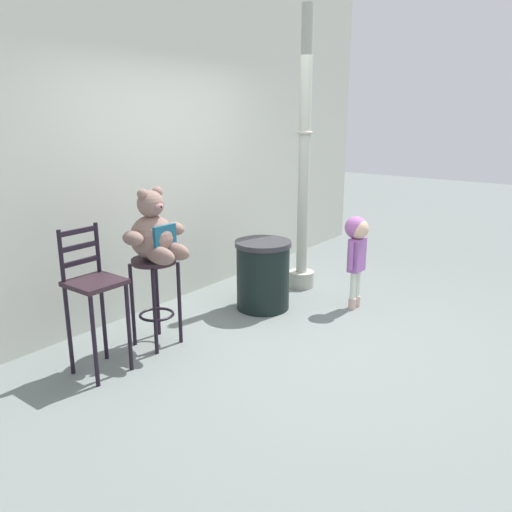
{
  "coord_description": "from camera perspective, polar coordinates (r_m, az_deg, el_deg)",
  "views": [
    {
      "loc": [
        -3.56,
        -2.16,
        1.94
      ],
      "look_at": [
        0.1,
        0.64,
        0.65
      ],
      "focal_mm": 36.27,
      "sensor_mm": 36.0,
      "label": 1
    }
  ],
  "objects": [
    {
      "name": "bar_stool_with_teddy",
      "position": [
        4.43,
        -11.08,
        -3.08
      ],
      "size": [
        0.37,
        0.37,
        0.77
      ],
      "color": "#2B1C23",
      "rests_on": "ground_plane"
    },
    {
      "name": "building_wall",
      "position": [
        5.38,
        -11.5,
        15.28
      ],
      "size": [
        7.64,
        0.3,
        3.87
      ],
      "primitive_type": "cube",
      "color": "beige",
      "rests_on": "ground_plane"
    },
    {
      "name": "trash_bin",
      "position": [
        5.22,
        0.77,
        -2.07
      ],
      "size": [
        0.56,
        0.56,
        0.7
      ],
      "color": "black",
      "rests_on": "ground_plane"
    },
    {
      "name": "ground_plane",
      "position": [
        4.6,
        5.66,
        -9.43
      ],
      "size": [
        24.0,
        24.0,
        0.0
      ],
      "primitive_type": "plane",
      "color": "slate"
    },
    {
      "name": "bar_chair_empty",
      "position": [
        4.04,
        -17.47,
        -3.78
      ],
      "size": [
        0.37,
        0.37,
        1.13
      ],
      "color": "#2B1C23",
      "rests_on": "ground_plane"
    },
    {
      "name": "child_walking",
      "position": [
        5.23,
        11.05,
        1.5
      ],
      "size": [
        0.3,
        0.24,
        0.95
      ],
      "rotation": [
        0.0,
        0.0,
        -0.32
      ],
      "color": "#CEAA9D",
      "rests_on": "ground_plane"
    },
    {
      "name": "lamppost",
      "position": [
        5.71,
        5.27,
        8.08
      ],
      "size": [
        0.29,
        0.29,
        2.99
      ],
      "color": "#A9AB9E",
      "rests_on": "ground_plane"
    },
    {
      "name": "teddy_bear",
      "position": [
        4.29,
        -11.11,
        2.4
      ],
      "size": [
        0.57,
        0.51,
        0.59
      ],
      "color": "#81665B",
      "rests_on": "bar_stool_with_teddy"
    }
  ]
}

